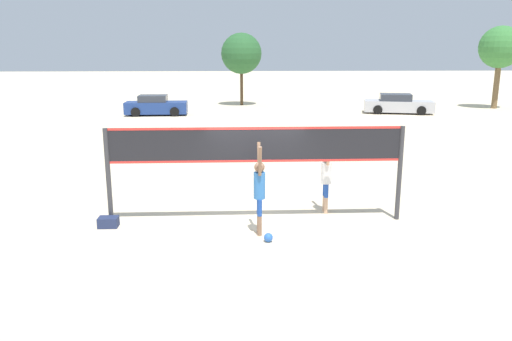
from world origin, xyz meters
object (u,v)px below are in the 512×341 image
(parked_car_near, at_px, (398,104))
(parked_car_mid, at_px, (156,106))
(player_blocker, at_px, (326,175))
(tree_right_cluster, at_px, (241,54))
(volleyball_net, at_px, (256,155))
(tree_left_cluster, at_px, (500,48))
(player_spiker, at_px, (259,187))
(gear_bag, at_px, (108,222))
(volleyball, at_px, (268,237))

(parked_car_near, distance_m, parked_car_mid, 17.27)
(player_blocker, distance_m, tree_right_cluster, 28.56)
(volleyball_net, relative_size, parked_car_mid, 1.79)
(parked_car_near, bearing_deg, parked_car_mid, -165.88)
(player_blocker, bearing_deg, tree_left_cluster, 144.30)
(player_blocker, height_order, tree_left_cluster, tree_left_cluster)
(player_spiker, bearing_deg, tree_right_cluster, -0.37)
(gear_bag, relative_size, tree_left_cluster, 0.08)
(volleyball, bearing_deg, parked_car_near, 65.48)
(tree_left_cluster, height_order, tree_right_cluster, tree_left_cluster)
(volleyball, bearing_deg, player_blocker, 50.87)
(player_spiker, bearing_deg, tree_left_cluster, -36.76)
(parked_car_mid, bearing_deg, tree_left_cluster, 5.02)
(volleyball_net, distance_m, gear_bag, 4.15)
(parked_car_near, distance_m, tree_left_cluster, 9.85)
(player_spiker, xyz_separation_m, volleyball, (0.18, -0.52, -1.08))
(tree_left_cluster, bearing_deg, parked_car_near, -162.26)
(parked_car_mid, bearing_deg, player_spiker, -77.43)
(tree_left_cluster, xyz_separation_m, tree_right_cluster, (-19.72, 3.30, -0.44))
(parked_car_mid, bearing_deg, tree_right_cluster, 44.07)
(gear_bag, height_order, parked_car_near, parked_car_near)
(volleyball_net, distance_m, tree_right_cluster, 29.10)
(volleyball, relative_size, parked_car_mid, 0.05)
(tree_left_cluster, bearing_deg, volleyball_net, -127.82)
(volleyball_net, bearing_deg, tree_left_cluster, 52.18)
(parked_car_mid, height_order, tree_right_cluster, tree_right_cluster)
(player_blocker, relative_size, volleyball, 9.52)
(player_spiker, relative_size, gear_bag, 4.54)
(volleyball_net, distance_m, player_spiker, 1.13)
(player_spiker, height_order, tree_right_cluster, tree_right_cluster)
(volleyball, bearing_deg, gear_bag, 163.11)
(volleyball_net, xyz_separation_m, gear_bag, (-3.79, -0.26, -1.67))
(volleyball_net, height_order, tree_left_cluster, tree_left_cluster)
(volleyball_net, bearing_deg, gear_bag, -176.13)
(volleyball_net, distance_m, volleyball, 2.25)
(player_blocker, xyz_separation_m, parked_car_near, (9.40, 22.28, -0.44))
(tree_right_cluster, bearing_deg, volleyball, -90.02)
(volleyball_net, relative_size, volleyball, 35.67)
(player_blocker, xyz_separation_m, tree_left_cluster, (17.98, 25.03, 3.54))
(player_spiker, xyz_separation_m, parked_car_mid, (-5.95, 23.69, -0.56))
(volleyball, bearing_deg, player_spiker, 109.37)
(volleyball, xyz_separation_m, gear_bag, (-4.01, 1.22, 0.02))
(volleyball, height_order, gear_bag, gear_bag)
(gear_bag, relative_size, parked_car_mid, 0.12)
(player_blocker, relative_size, tree_right_cluster, 0.35)
(volleyball, distance_m, parked_car_mid, 24.98)
(parked_car_near, bearing_deg, player_spiker, -101.94)
(gear_bag, height_order, tree_left_cluster, tree_left_cluster)
(volleyball_net, height_order, tree_right_cluster, tree_right_cluster)
(tree_left_cluster, bearing_deg, gear_bag, -132.45)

